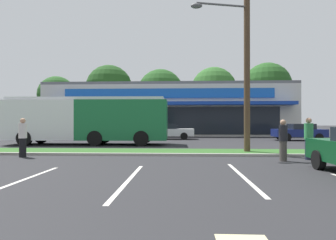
% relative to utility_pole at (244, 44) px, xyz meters
% --- Properties ---
extents(grass_median, '(56.00, 2.20, 0.12)m').
position_rel_utility_pole_xyz_m(grass_median, '(-5.69, 0.18, -5.37)').
color(grass_median, '#2D5B23').
rests_on(grass_median, ground_plane).
extents(curb_lip, '(56.00, 0.24, 0.12)m').
position_rel_utility_pole_xyz_m(curb_lip, '(-5.69, -1.04, -5.37)').
color(curb_lip, '#99968C').
rests_on(curb_lip, ground_plane).
extents(parking_stripe_1, '(0.12, 4.80, 0.01)m').
position_rel_utility_pole_xyz_m(parking_stripe_1, '(-7.44, -7.01, -5.43)').
color(parking_stripe_1, silver).
rests_on(parking_stripe_1, ground_plane).
extents(parking_stripe_2, '(0.12, 4.80, 0.01)m').
position_rel_utility_pole_xyz_m(parking_stripe_2, '(-4.56, -6.55, -5.43)').
color(parking_stripe_2, silver).
rests_on(parking_stripe_2, ground_plane).
extents(parking_stripe_3, '(0.12, 4.80, 0.01)m').
position_rel_utility_pole_xyz_m(parking_stripe_3, '(-1.35, -5.94, -5.43)').
color(parking_stripe_3, silver).
rests_on(parking_stripe_3, ground_plane).
extents(storefront_building, '(28.12, 14.83, 5.97)m').
position_rel_utility_pole_xyz_m(storefront_building, '(-4.54, 22.93, -2.44)').
color(storefront_building, beige).
rests_on(storefront_building, ground_plane).
extents(tree_far_left, '(6.00, 6.00, 8.97)m').
position_rel_utility_pole_xyz_m(tree_far_left, '(-23.37, 31.04, 0.53)').
color(tree_far_left, '#473323').
rests_on(tree_far_left, ground_plane).
extents(tree_left, '(7.71, 7.71, 11.01)m').
position_rel_utility_pole_xyz_m(tree_left, '(-15.12, 32.57, 1.71)').
color(tree_left, '#473323').
rests_on(tree_left, ground_plane).
extents(tree_mid_left, '(7.55, 7.55, 10.25)m').
position_rel_utility_pole_xyz_m(tree_mid_left, '(-6.53, 32.54, 1.04)').
color(tree_mid_left, '#473323').
rests_on(tree_mid_left, ground_plane).
extents(tree_mid, '(7.17, 7.17, 10.28)m').
position_rel_utility_pole_xyz_m(tree_mid, '(2.05, 31.27, 1.25)').
color(tree_mid, '#473323').
rests_on(tree_mid, ground_plane).
extents(tree_mid_right, '(7.45, 7.45, 10.81)m').
position_rel_utility_pole_xyz_m(tree_mid_right, '(10.31, 30.91, 1.65)').
color(tree_mid_right, '#473323').
rests_on(tree_mid_right, ground_plane).
extents(utility_pole, '(3.15, 2.37, 10.16)m').
position_rel_utility_pole_xyz_m(utility_pole, '(0.00, 0.00, 0.00)').
color(utility_pole, '#4C3826').
rests_on(utility_pole, ground_plane).
extents(city_bus, '(11.15, 2.84, 3.25)m').
position_rel_utility_pole_xyz_m(city_bus, '(-9.64, 5.29, -3.67)').
color(city_bus, '#196638').
rests_on(city_bus, ground_plane).
extents(car_0, '(4.23, 2.00, 1.37)m').
position_rel_utility_pole_xyz_m(car_0, '(-14.91, 12.18, -4.71)').
color(car_0, '#B7B7BC').
rests_on(car_0, ground_plane).
extents(car_1, '(4.36, 1.90, 1.45)m').
position_rel_utility_pole_xyz_m(car_1, '(-19.62, 11.90, -4.68)').
color(car_1, '#0C3F1E').
rests_on(car_1, ground_plane).
extents(car_2, '(4.69, 2.00, 1.42)m').
position_rel_utility_pole_xyz_m(car_2, '(-4.39, 11.62, -4.69)').
color(car_2, silver).
rests_on(car_2, ground_plane).
extents(car_4, '(4.12, 1.97, 1.41)m').
position_rel_utility_pole_xyz_m(car_4, '(6.85, 10.31, -4.69)').
color(car_4, navy).
rests_on(car_4, ground_plane).
extents(pedestrian_near_bench, '(0.35, 0.35, 1.75)m').
position_rel_utility_pole_xyz_m(pedestrian_near_bench, '(-10.24, -1.80, -4.55)').
color(pedestrian_near_bench, black).
rests_on(pedestrian_near_bench, ground_plane).
extents(pedestrian_by_pole, '(0.34, 0.34, 1.68)m').
position_rel_utility_pole_xyz_m(pedestrian_by_pole, '(0.97, -2.59, -4.59)').
color(pedestrian_by_pole, '#47423D').
rests_on(pedestrian_by_pole, ground_plane).
extents(pedestrian_mid, '(0.35, 0.35, 1.76)m').
position_rel_utility_pole_xyz_m(pedestrian_mid, '(2.21, -2.09, -4.55)').
color(pedestrian_mid, '#1E2338').
rests_on(pedestrian_mid, ground_plane).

